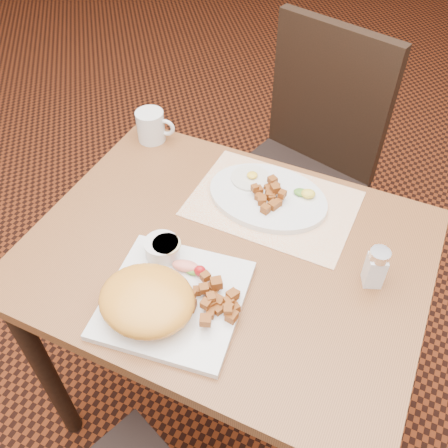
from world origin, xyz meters
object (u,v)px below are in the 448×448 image
(plate_square, at_px, (174,299))
(plate_oval, at_px, (268,197))
(salt_shaker, at_px, (376,267))
(chair_far, at_px, (303,159))
(table, at_px, (226,279))
(coffee_mug, at_px, (151,126))

(plate_square, relative_size, plate_oval, 0.92)
(plate_oval, bearing_deg, salt_shaker, -26.04)
(plate_oval, relative_size, salt_shaker, 3.05)
(chair_far, bearing_deg, table, 105.48)
(chair_far, relative_size, salt_shaker, 9.70)
(chair_far, relative_size, plate_square, 3.46)
(salt_shaker, height_order, coffee_mug, salt_shaker)
(plate_square, xyz_separation_m, salt_shaker, (0.36, 0.22, 0.04))
(table, relative_size, salt_shaker, 9.00)
(table, bearing_deg, plate_square, -102.32)
(coffee_mug, bearing_deg, salt_shaker, -19.49)
(table, height_order, coffee_mug, coffee_mug)
(plate_square, bearing_deg, chair_far, 87.83)
(table, bearing_deg, plate_oval, 82.62)
(plate_oval, distance_m, salt_shaker, 0.33)
(plate_oval, xyz_separation_m, salt_shaker, (0.30, -0.15, 0.04))
(chair_far, bearing_deg, coffee_mug, 59.43)
(salt_shaker, bearing_deg, coffee_mug, 160.51)
(table, distance_m, coffee_mug, 0.49)
(table, bearing_deg, chair_far, 90.63)
(table, relative_size, plate_square, 3.21)
(chair_far, distance_m, salt_shaker, 0.73)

